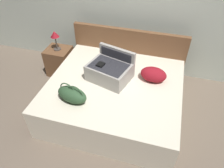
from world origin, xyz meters
TOP-DOWN VIEW (x-y plane):
  - ground_plane at (0.00, 0.00)m, footprint 12.00×12.00m
  - back_wall at (0.00, 1.65)m, footprint 8.00×0.10m
  - bed at (0.00, 0.40)m, footprint 1.96×1.77m
  - headboard at (0.00, 1.33)m, footprint 2.00×0.08m
  - hard_case_large at (-0.10, 0.50)m, footprint 0.70×0.61m
  - duffel_bag at (-0.45, -0.09)m, footprint 0.47×0.31m
  - pillow_near_headboard at (0.53, 0.64)m, footprint 0.41×0.30m
  - nightstand at (-1.26, 1.04)m, footprint 0.44×0.40m
  - table_lamp at (-1.26, 1.04)m, footprint 0.15×0.15m

SIDE VIEW (x-z plane):
  - ground_plane at x=0.00m, z-range 0.00..0.00m
  - nightstand at x=-1.26m, z-range 0.00..0.53m
  - bed at x=0.00m, z-range 0.00..0.53m
  - headboard at x=0.00m, z-range 0.00..0.95m
  - pillow_near_headboard at x=0.53m, z-range 0.53..0.74m
  - duffel_bag at x=-0.45m, z-range 0.50..0.78m
  - hard_case_large at x=-0.10m, z-range 0.47..0.89m
  - table_lamp at x=-1.26m, z-range 0.62..0.98m
  - back_wall at x=0.00m, z-range 0.00..2.60m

